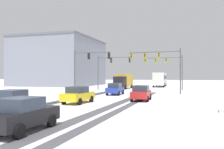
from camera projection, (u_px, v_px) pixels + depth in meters
name	position (u px, v px, depth m)	size (l,w,h in m)	color
wheel_track_left_lane	(115.00, 105.00, 22.13)	(1.01, 35.23, 0.01)	#4C4C51
wheel_track_right_lane	(52.00, 102.00, 24.08)	(0.89, 35.23, 0.01)	#4C4C51
wheel_track_center	(58.00, 103.00, 23.88)	(0.84, 35.23, 0.01)	#4C4C51
wheel_track_oncoming	(129.00, 105.00, 21.74)	(0.76, 35.23, 0.01)	#4C4C51
sidewalk_kerb_right	(194.00, 109.00, 18.58)	(4.00, 35.23, 0.12)	white
traffic_signal_far_right	(166.00, 64.00, 46.33)	(7.43, 0.50, 6.50)	#47474C
traffic_signal_far_left	(110.00, 65.00, 45.63)	(6.48, 0.76, 6.50)	#47474C
traffic_signal_near_right	(159.00, 61.00, 34.90)	(7.52, 0.51, 6.50)	#47474C
traffic_signal_near_left	(87.00, 62.00, 36.10)	(5.74, 0.57, 6.50)	#47474C
car_blue_lead	(115.00, 89.00, 33.79)	(1.94, 4.16, 1.62)	#233899
car_red_second	(141.00, 93.00, 25.86)	(1.95, 4.16, 1.62)	red
car_yellow_cab_third	(78.00, 95.00, 23.32)	(1.98, 4.17, 1.62)	yellow
car_silver_fourth	(12.00, 101.00, 17.81)	(1.98, 4.17, 1.62)	#B7BABF
car_black_fifth	(22.00, 114.00, 11.53)	(1.85, 4.11, 1.62)	black
bus_oncoming	(160.00, 78.00, 59.21)	(2.89, 11.06, 3.38)	silver
box_truck_delivery	(124.00, 81.00, 49.73)	(2.43, 7.45, 3.02)	black
office_building_far_left_block	(60.00, 62.00, 67.40)	(19.40, 22.14, 12.80)	gray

